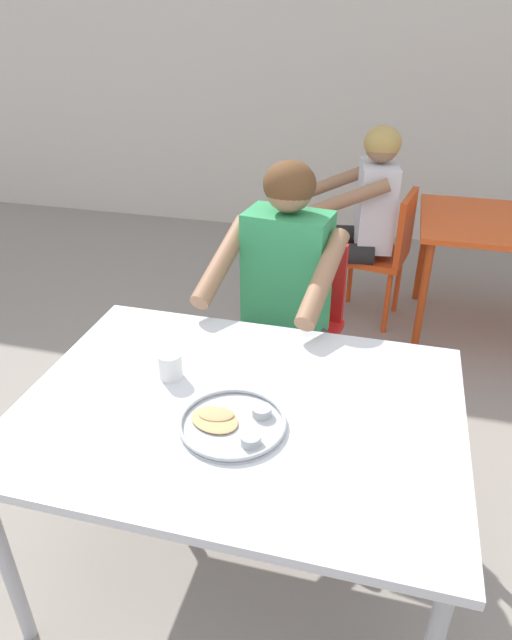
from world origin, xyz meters
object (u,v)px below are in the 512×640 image
Objects in this scene: chair_foreground at (293,318)px; patron_background at (359,209)px; drinking_cup at (170,365)px; chair_red_left at (385,249)px; table_foreground at (240,421)px; diner_foreground at (279,291)px; thali_tray at (233,423)px; table_background_red at (499,235)px.

patron_background is at bearing 79.51° from chair_foreground.
drinking_cup is 1.91m from patron_background.
drinking_cup is 0.11× the size of chair_red_left.
chair_red_left is at bearing 70.34° from chair_foreground.
table_foreground is 1.10× the size of patron_background.
table_foreground is 1.04× the size of diner_foreground.
thali_tray is (0.01, -0.10, 0.07)m from table_foreground.
diner_foreground is (0.21, 0.64, -0.03)m from drinking_cup.
chair_red_left reaches higher than drinking_cup.
table_foreground is 1.54× the size of chair_foreground.
thali_tray is at bearing -34.60° from drinking_cup.
thali_tray is 0.82m from diner_foreground.
diner_foreground is (-0.02, -0.22, 0.25)m from chair_foreground.
thali_tray is at bearing -88.55° from chair_foreground.
diner_foreground reaches higher than table_background_red.
chair_foreground is (0.23, 0.86, -0.27)m from drinking_cup.
patron_background is (0.42, 1.86, -0.07)m from drinking_cup.
diner_foreground is at bearing 93.24° from table_foreground.
thali_tray is 2.27m from table_background_red.
chair_red_left is (0.59, 1.87, -0.30)m from drinking_cup.
drinking_cup is 1.98m from chair_red_left.
table_foreground is 1.58× the size of chair_red_left.
table_background_red is at bearing 57.23° from drinking_cup.
table_background_red is 0.80m from patron_background.
diner_foreground reaches higher than thali_tray.
thali_tray is 0.32m from drinking_cup.
patron_background is (0.19, 1.00, 0.21)m from chair_foreground.
table_foreground is 15.05× the size of drinking_cup.
patron_background reaches higher than chair_foreground.
drinking_cup reaches higher than thali_tray.
patron_background reaches higher than thali_tray.
diner_foreground reaches higher than patron_background.
table_background_red is at bearing 46.14° from chair_foreground.
table_foreground is 1.48× the size of table_background_red.
diner_foreground is at bearing 93.47° from thali_tray.
drinking_cup is at bearing -102.62° from patron_background.
drinking_cup is at bearing -107.91° from diner_foreground.
diner_foreground reaches higher than chair_red_left.
patron_background is at bearing -179.74° from chair_red_left.
thali_tray is at bearing -86.53° from diner_foreground.
drinking_cup is at bearing -105.05° from chair_foreground.
chair_foreground reaches higher than thali_tray.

